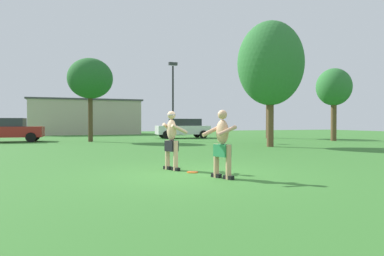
{
  "coord_description": "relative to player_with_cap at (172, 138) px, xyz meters",
  "views": [
    {
      "loc": [
        -2.98,
        -8.16,
        1.32
      ],
      "look_at": [
        0.12,
        0.25,
        1.17
      ],
      "focal_mm": 32.33,
      "sensor_mm": 36.0,
      "label": 1
    }
  ],
  "objects": [
    {
      "name": "outbuilding_behind_lot",
      "position": [
        -0.62,
        29.34,
        0.98
      ],
      "size": [
        11.43,
        4.51,
        3.72
      ],
      "color": "#B2A893",
      "rests_on": "ground_plane"
    },
    {
      "name": "car_red_mid_lot",
      "position": [
        -6.33,
        16.61,
        -0.06
      ],
      "size": [
        4.4,
        2.24,
        1.58
      ],
      "color": "maroon",
      "rests_on": "ground_plane"
    },
    {
      "name": "lamp_post",
      "position": [
        4.27,
        13.77,
        2.47
      ],
      "size": [
        0.6,
        0.24,
        5.43
      ],
      "color": "black",
      "rests_on": "ground_plane"
    },
    {
      "name": "tree_behind_players",
      "position": [
        7.56,
        6.79,
        3.55
      ],
      "size": [
        3.51,
        3.51,
        6.69
      ],
      "color": "brown",
      "rests_on": "ground_plane"
    },
    {
      "name": "tree_right_field",
      "position": [
        15.01,
        10.25,
        2.84
      ],
      "size": [
        2.42,
        2.42,
        5.09
      ],
      "color": "brown",
      "rests_on": "ground_plane"
    },
    {
      "name": "ground_plane",
      "position": [
        0.23,
        -0.92,
        -0.89
      ],
      "size": [
        80.0,
        80.0,
        0.0
      ],
      "primitive_type": "plane",
      "color": "#38752D"
    },
    {
      "name": "player_in_green",
      "position": [
        0.7,
        -1.76,
        -0.05
      ],
      "size": [
        0.73,
        0.69,
        1.61
      ],
      "color": "black",
      "rests_on": "ground_plane"
    },
    {
      "name": "car_white_near_post",
      "position": [
        6.38,
        17.76,
        -0.06
      ],
      "size": [
        4.43,
        2.31,
        1.58
      ],
      "color": "white",
      "rests_on": "ground_plane"
    },
    {
      "name": "player_with_cap",
      "position": [
        0.0,
        0.0,
        0.0
      ],
      "size": [
        0.68,
        0.72,
        1.64
      ],
      "color": "black",
      "rests_on": "ground_plane"
    },
    {
      "name": "frisbee",
      "position": [
        0.37,
        -0.65,
        -0.87
      ],
      "size": [
        0.29,
        0.29,
        0.03
      ],
      "primitive_type": "cylinder",
      "color": "orange",
      "rests_on": "ground_plane"
    },
    {
      "name": "tree_near_building",
      "position": [
        -1.13,
        15.05,
        3.33
      ],
      "size": [
        2.99,
        2.99,
        5.6
      ],
      "color": "#4C3823",
      "rests_on": "ground_plane"
    },
    {
      "name": "tree_left_field",
      "position": [
        12.91,
        15.3,
        3.18
      ],
      "size": [
        2.4,
        2.4,
        5.49
      ],
      "color": "#4C3823",
      "rests_on": "ground_plane"
    }
  ]
}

